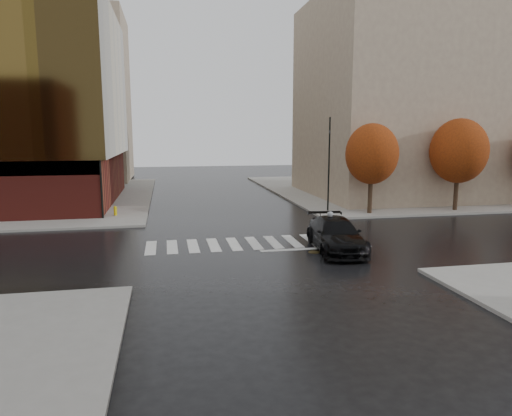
{
  "coord_description": "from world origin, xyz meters",
  "views": [
    {
      "loc": [
        -4.6,
        -23.36,
        5.95
      ],
      "look_at": [
        0.06,
        0.16,
        2.0
      ],
      "focal_mm": 32.0,
      "sensor_mm": 36.0,
      "label": 1
    }
  ],
  "objects_px": {
    "traffic_light_ne": "(329,158)",
    "fire_hydrant": "(115,210)",
    "sedan": "(336,235)",
    "cyclist": "(331,234)",
    "traffic_light_nw": "(100,159)"
  },
  "relations": [
    {
      "from": "sedan",
      "to": "traffic_light_ne",
      "type": "distance_m",
      "value": 11.82
    },
    {
      "from": "cyclist",
      "to": "fire_hydrant",
      "type": "xyz_separation_m",
      "value": [
        -12.12,
        11.0,
        -0.12
      ]
    },
    {
      "from": "traffic_light_ne",
      "to": "fire_hydrant",
      "type": "xyz_separation_m",
      "value": [
        -15.59,
        1.0,
        -3.56
      ]
    },
    {
      "from": "sedan",
      "to": "traffic_light_nw",
      "type": "bearing_deg",
      "value": 146.25
    },
    {
      "from": "traffic_light_ne",
      "to": "sedan",
      "type": "bearing_deg",
      "value": 88.72
    },
    {
      "from": "sedan",
      "to": "fire_hydrant",
      "type": "relative_size",
      "value": 8.3
    },
    {
      "from": "cyclist",
      "to": "traffic_light_ne",
      "type": "relative_size",
      "value": 0.27
    },
    {
      "from": "traffic_light_ne",
      "to": "traffic_light_nw",
      "type": "bearing_deg",
      "value": 16.73
    },
    {
      "from": "sedan",
      "to": "fire_hydrant",
      "type": "distance_m",
      "value": 16.89
    },
    {
      "from": "cyclist",
      "to": "traffic_light_nw",
      "type": "xyz_separation_m",
      "value": [
        -12.85,
        10.0,
        3.54
      ]
    },
    {
      "from": "sedan",
      "to": "fire_hydrant",
      "type": "bearing_deg",
      "value": 142.06
    },
    {
      "from": "sedan",
      "to": "cyclist",
      "type": "bearing_deg",
      "value": 93.06
    },
    {
      "from": "cyclist",
      "to": "traffic_light_ne",
      "type": "height_order",
      "value": "traffic_light_ne"
    },
    {
      "from": "traffic_light_ne",
      "to": "fire_hydrant",
      "type": "distance_m",
      "value": 16.02
    },
    {
      "from": "traffic_light_nw",
      "to": "fire_hydrant",
      "type": "height_order",
      "value": "traffic_light_nw"
    }
  ]
}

